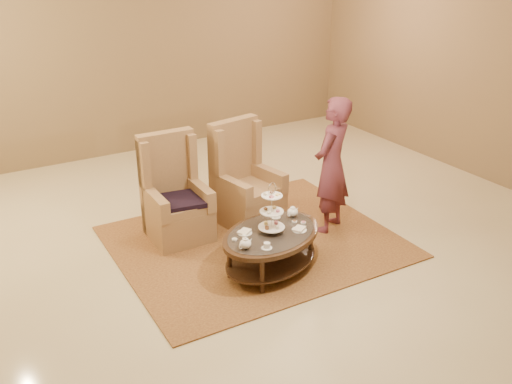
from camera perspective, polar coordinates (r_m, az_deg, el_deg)
ground at (r=6.50m, az=0.21°, el=-6.05°), size 8.00×8.00×0.00m
ceiling at (r=6.50m, az=0.21°, el=-6.05°), size 8.00×8.00×0.02m
wall_back at (r=9.42m, az=-12.75°, el=14.20°), size 8.00×0.04×3.50m
rug at (r=6.71m, az=-0.11°, el=-4.97°), size 3.16×2.65×0.02m
tea_table at (r=6.01m, az=1.54°, el=-4.73°), size 1.42×1.19×1.01m
armchair_left at (r=6.74m, az=-8.10°, el=-1.14°), size 0.68×0.70×1.24m
armchair_right at (r=7.05m, az=-1.23°, el=0.32°), size 0.80×0.82×1.27m
person at (r=6.73m, az=7.58°, el=2.61°), size 0.72×0.63×1.65m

